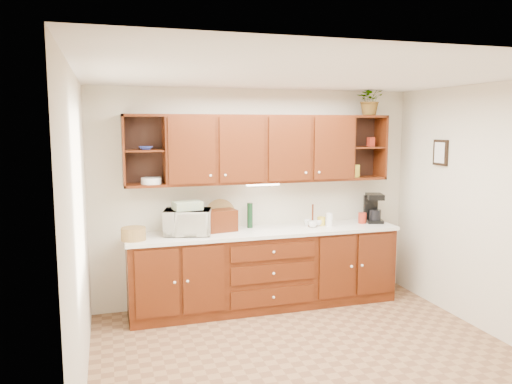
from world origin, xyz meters
TOP-DOWN VIEW (x-y plane):
  - floor at (0.00, 0.00)m, footprint 4.00×4.00m
  - ceiling at (0.00, 0.00)m, footprint 4.00×4.00m
  - back_wall at (0.00, 1.75)m, footprint 4.00×0.00m
  - left_wall at (-2.00, 0.00)m, footprint 0.00×3.50m
  - right_wall at (2.00, 0.00)m, footprint 0.00×3.50m
  - base_cabinets at (0.00, 1.45)m, footprint 3.20×0.60m
  - countertop at (0.00, 1.44)m, footprint 3.24×0.64m
  - upper_cabinets at (0.01, 1.59)m, footprint 3.20×0.33m
  - undercabinet_light at (0.00, 1.53)m, footprint 0.40×0.05m
  - framed_picture at (1.98, 0.90)m, footprint 0.03×0.24m
  - wicker_basket at (-1.52, 1.35)m, footprint 0.30×0.30m
  - microwave at (-0.92, 1.46)m, footprint 0.59×0.47m
  - towel_stack at (-0.92, 1.46)m, footprint 0.34×0.27m
  - wine_bottle at (-0.14, 1.62)m, footprint 0.08×0.08m
  - woven_tray at (-0.49, 1.66)m, footprint 0.37×0.13m
  - bread_box at (-0.52, 1.53)m, footprint 0.39×0.29m
  - mug_tree at (0.62, 1.47)m, footprint 0.23×0.24m
  - canister_red at (1.29, 1.47)m, footprint 0.11×0.11m
  - canister_white at (0.82, 1.41)m, footprint 0.08×0.08m
  - canister_yellow at (0.75, 1.50)m, footprint 0.10×0.10m
  - coffee_maker at (1.47, 1.50)m, footprint 0.26×0.30m
  - bowl_stack at (-1.35, 1.55)m, footprint 0.18×0.18m
  - plate_stack at (-1.30, 1.56)m, footprint 0.29×0.29m
  - pantry_box_yellow at (1.23, 1.56)m, footprint 0.10×0.09m
  - pantry_box_red at (1.44, 1.56)m, footprint 0.09×0.08m
  - potted_plant at (1.40, 1.55)m, footprint 0.43×0.40m

SIDE VIEW (x-z plane):
  - floor at x=0.00m, z-range 0.00..0.00m
  - base_cabinets at x=0.00m, z-range 0.00..0.90m
  - countertop at x=0.00m, z-range 0.90..0.94m
  - woven_tray at x=-0.49m, z-range 0.77..1.13m
  - mug_tree at x=0.62m, z-range 0.85..1.12m
  - canister_yellow at x=0.75m, z-range 0.94..1.04m
  - canister_red at x=1.29m, z-range 0.94..1.07m
  - wicker_basket at x=-1.52m, z-range 0.94..1.08m
  - canister_white at x=0.82m, z-range 0.94..1.10m
  - bread_box at x=-0.52m, z-range 0.94..1.19m
  - microwave at x=-0.92m, z-range 0.94..1.23m
  - wine_bottle at x=-0.14m, z-range 0.94..1.24m
  - coffee_maker at x=1.47m, z-range 0.93..1.30m
  - towel_stack at x=-0.92m, z-range 1.23..1.32m
  - back_wall at x=0.00m, z-range -0.70..3.30m
  - left_wall at x=-2.00m, z-range -0.45..3.05m
  - right_wall at x=2.00m, z-range -0.45..3.05m
  - undercabinet_light at x=0.00m, z-range 1.46..1.48m
  - plate_stack at x=-1.30m, z-range 1.52..1.59m
  - pantry_box_yellow at x=1.23m, z-range 1.52..1.67m
  - framed_picture at x=1.98m, z-range 1.70..2.00m
  - upper_cabinets at x=0.01m, z-range 1.49..2.29m
  - bowl_stack at x=-1.35m, z-range 1.90..1.94m
  - pantry_box_red at x=1.44m, z-range 1.90..2.02m
  - potted_plant at x=1.40m, z-range 2.29..2.68m
  - ceiling at x=0.00m, z-range 2.60..2.60m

